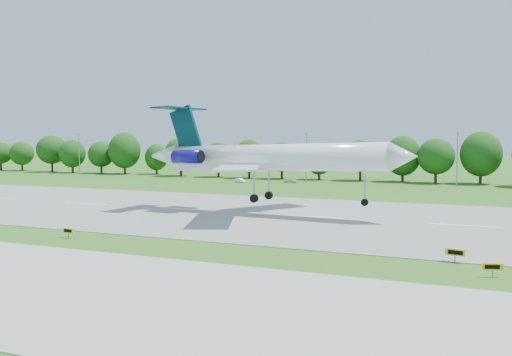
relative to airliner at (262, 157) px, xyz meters
name	(u,v)px	position (x,y,z in m)	size (l,w,h in m)	color
ground	(237,250)	(7.76, -25.13, -8.43)	(600.00, 600.00, 0.00)	#2C671B
runway	(313,217)	(7.76, -0.13, -8.39)	(400.00, 45.00, 0.08)	gray
taxiway	(129,295)	(7.76, -43.13, -8.39)	(400.00, 23.00, 0.08)	#ADADA8
tree_line	(396,157)	(7.76, 66.87, -2.24)	(288.40, 8.40, 10.40)	#382314
light_poles	(378,158)	(5.26, 56.87, -2.09)	(175.90, 0.25, 12.19)	gray
airliner	(262,157)	(0.00, 0.00, 0.00)	(41.94, 30.55, 14.27)	white
taxi_sign_left	(68,231)	(-12.40, -26.54, -7.62)	(1.56, 0.35, 1.09)	gray
taxi_sign_centre	(455,253)	(28.26, -22.52, -7.51)	(1.77, 0.56, 1.24)	gray
taxi_sign_right	(493,267)	(31.46, -26.96, -7.59)	(1.59, 0.70, 1.14)	gray
service_vehicle_a	(240,180)	(-27.36, 50.87, -7.89)	(1.13, 3.24, 1.07)	white
service_vehicle_b	(290,180)	(-15.90, 55.53, -7.87)	(1.31, 3.25, 1.11)	silver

